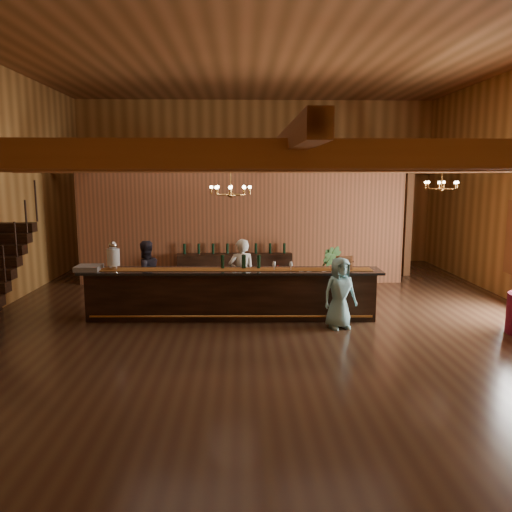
{
  "coord_description": "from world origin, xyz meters",
  "views": [
    {
      "loc": [
        -0.52,
        -10.28,
        3.0
      ],
      "look_at": [
        -0.2,
        0.4,
        1.27
      ],
      "focal_mm": 35.0,
      "sensor_mm": 36.0,
      "label": 1
    }
  ],
  "objects_px": {
    "beverage_dispenser": "(113,256)",
    "raffle_drum": "(344,262)",
    "floor_plant": "(328,269)",
    "backbar_shelf": "(235,269)",
    "chandelier_right": "(441,185)",
    "staff_second": "(145,275)",
    "tasting_bar": "(231,294)",
    "bartender": "(242,275)",
    "guest": "(340,293)",
    "chandelier_left": "(231,190)"
  },
  "relations": [
    {
      "from": "beverage_dispenser",
      "to": "raffle_drum",
      "type": "bearing_deg",
      "value": -2.79
    },
    {
      "from": "beverage_dispenser",
      "to": "floor_plant",
      "type": "height_order",
      "value": "beverage_dispenser"
    },
    {
      "from": "floor_plant",
      "to": "backbar_shelf",
      "type": "bearing_deg",
      "value": 159.1
    },
    {
      "from": "chandelier_right",
      "to": "staff_second",
      "type": "distance_m",
      "value": 7.22
    },
    {
      "from": "staff_second",
      "to": "floor_plant",
      "type": "xyz_separation_m",
      "value": [
        4.4,
        1.5,
        -0.17
      ]
    },
    {
      "from": "tasting_bar",
      "to": "backbar_shelf",
      "type": "bearing_deg",
      "value": 91.01
    },
    {
      "from": "raffle_drum",
      "to": "staff_second",
      "type": "height_order",
      "value": "staff_second"
    },
    {
      "from": "raffle_drum",
      "to": "bartender",
      "type": "relative_size",
      "value": 0.21
    },
    {
      "from": "tasting_bar",
      "to": "guest",
      "type": "distance_m",
      "value": 2.29
    },
    {
      "from": "staff_second",
      "to": "floor_plant",
      "type": "height_order",
      "value": "staff_second"
    },
    {
      "from": "chandelier_left",
      "to": "guest",
      "type": "bearing_deg",
      "value": -11.94
    },
    {
      "from": "raffle_drum",
      "to": "bartender",
      "type": "distance_m",
      "value": 2.31
    },
    {
      "from": "chandelier_right",
      "to": "guest",
      "type": "bearing_deg",
      "value": -141.63
    },
    {
      "from": "raffle_drum",
      "to": "staff_second",
      "type": "bearing_deg",
      "value": 167.72
    },
    {
      "from": "beverage_dispenser",
      "to": "backbar_shelf",
      "type": "height_order",
      "value": "beverage_dispenser"
    },
    {
      "from": "backbar_shelf",
      "to": "bartender",
      "type": "distance_m",
      "value": 2.62
    },
    {
      "from": "staff_second",
      "to": "chandelier_left",
      "type": "bearing_deg",
      "value": 115.48
    },
    {
      "from": "tasting_bar",
      "to": "backbar_shelf",
      "type": "xyz_separation_m",
      "value": [
        0.03,
        3.25,
        -0.09
      ]
    },
    {
      "from": "tasting_bar",
      "to": "backbar_shelf",
      "type": "height_order",
      "value": "tasting_bar"
    },
    {
      "from": "guest",
      "to": "floor_plant",
      "type": "xyz_separation_m",
      "value": [
        0.3,
        3.08,
        -0.1
      ]
    },
    {
      "from": "bartender",
      "to": "staff_second",
      "type": "bearing_deg",
      "value": -13.64
    },
    {
      "from": "guest",
      "to": "bartender",
      "type": "bearing_deg",
      "value": 127.03
    },
    {
      "from": "chandelier_right",
      "to": "guest",
      "type": "relative_size",
      "value": 0.56
    },
    {
      "from": "beverage_dispenser",
      "to": "raffle_drum",
      "type": "height_order",
      "value": "beverage_dispenser"
    },
    {
      "from": "raffle_drum",
      "to": "guest",
      "type": "xyz_separation_m",
      "value": [
        -0.2,
        -0.63,
        -0.51
      ]
    },
    {
      "from": "bartender",
      "to": "floor_plant",
      "type": "xyz_separation_m",
      "value": [
        2.23,
        1.66,
        -0.19
      ]
    },
    {
      "from": "raffle_drum",
      "to": "chandelier_right",
      "type": "height_order",
      "value": "chandelier_right"
    },
    {
      "from": "tasting_bar",
      "to": "chandelier_right",
      "type": "distance_m",
      "value": 5.64
    },
    {
      "from": "beverage_dispenser",
      "to": "chandelier_right",
      "type": "xyz_separation_m",
      "value": [
        7.42,
        1.35,
        1.45
      ]
    },
    {
      "from": "bartender",
      "to": "staff_second",
      "type": "distance_m",
      "value": 2.18
    },
    {
      "from": "bartender",
      "to": "guest",
      "type": "bearing_deg",
      "value": 134.45
    },
    {
      "from": "tasting_bar",
      "to": "bartender",
      "type": "height_order",
      "value": "bartender"
    },
    {
      "from": "tasting_bar",
      "to": "guest",
      "type": "bearing_deg",
      "value": -17.54
    },
    {
      "from": "chandelier_left",
      "to": "backbar_shelf",
      "type": "bearing_deg",
      "value": 89.62
    },
    {
      "from": "tasting_bar",
      "to": "floor_plant",
      "type": "xyz_separation_m",
      "value": [
        2.45,
        2.33,
        0.08
      ]
    },
    {
      "from": "chandelier_right",
      "to": "guest",
      "type": "distance_m",
      "value": 4.13
    },
    {
      "from": "chandelier_left",
      "to": "chandelier_right",
      "type": "xyz_separation_m",
      "value": [
        4.94,
        1.76,
        0.07
      ]
    },
    {
      "from": "tasting_bar",
      "to": "chandelier_right",
      "type": "xyz_separation_m",
      "value": [
        4.95,
        1.47,
        2.25
      ]
    },
    {
      "from": "backbar_shelf",
      "to": "chandelier_left",
      "type": "distance_m",
      "value": 4.21
    },
    {
      "from": "raffle_drum",
      "to": "floor_plant",
      "type": "xyz_separation_m",
      "value": [
        0.1,
        2.44,
        -0.61
      ]
    },
    {
      "from": "bartender",
      "to": "staff_second",
      "type": "relative_size",
      "value": 1.04
    },
    {
      "from": "chandelier_right",
      "to": "floor_plant",
      "type": "xyz_separation_m",
      "value": [
        -2.5,
        0.86,
        -2.17
      ]
    },
    {
      "from": "chandelier_right",
      "to": "floor_plant",
      "type": "bearing_deg",
      "value": 161.06
    },
    {
      "from": "chandelier_left",
      "to": "beverage_dispenser",
      "type": "bearing_deg",
      "value": 170.49
    },
    {
      "from": "chandelier_right",
      "to": "raffle_drum",
      "type": "bearing_deg",
      "value": -148.62
    },
    {
      "from": "chandelier_right",
      "to": "beverage_dispenser",
      "type": "bearing_deg",
      "value": -169.7
    },
    {
      "from": "raffle_drum",
      "to": "staff_second",
      "type": "distance_m",
      "value": 4.43
    },
    {
      "from": "raffle_drum",
      "to": "floor_plant",
      "type": "bearing_deg",
      "value": 87.74
    },
    {
      "from": "beverage_dispenser",
      "to": "bartender",
      "type": "xyz_separation_m",
      "value": [
        2.69,
        0.54,
        -0.53
      ]
    },
    {
      "from": "backbar_shelf",
      "to": "chandelier_right",
      "type": "bearing_deg",
      "value": -25.67
    }
  ]
}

